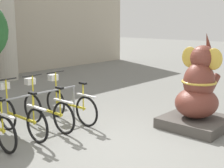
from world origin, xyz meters
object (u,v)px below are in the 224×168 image
object	(u,v)px
bicycle_2	(20,116)
bicycle_3	(46,109)
bicycle_4	(69,103)
elephant_statue	(198,96)

from	to	relation	value
bicycle_2	bicycle_3	bearing A→B (deg)	-0.28
bicycle_3	bicycle_4	xyz separation A→B (m)	(0.63, -0.00, 0.00)
bicycle_3	bicycle_4	bearing A→B (deg)	-0.15
bicycle_3	elephant_statue	distance (m)	3.24
bicycle_2	bicycle_4	world-z (taller)	same
bicycle_4	elephant_statue	xyz separation A→B (m)	(1.58, -2.34, 0.27)
bicycle_3	elephant_statue	xyz separation A→B (m)	(2.21, -2.35, 0.27)
bicycle_3	bicycle_4	world-z (taller)	same
bicycle_4	elephant_statue	size ratio (longest dim) A/B	0.85
bicycle_2	bicycle_4	xyz separation A→B (m)	(1.26, -0.00, 0.00)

